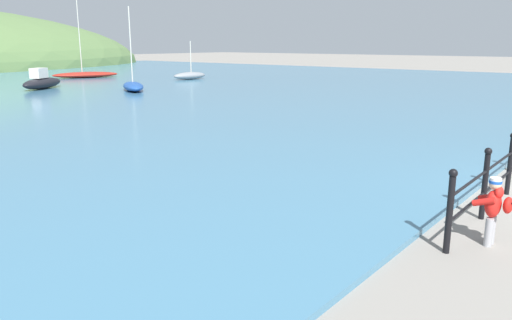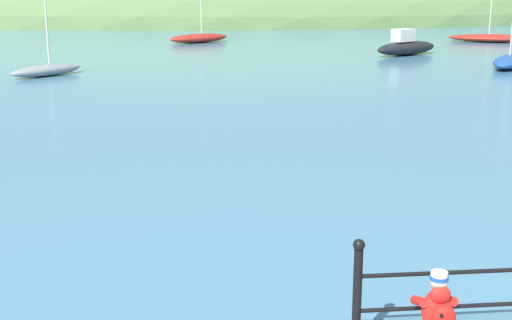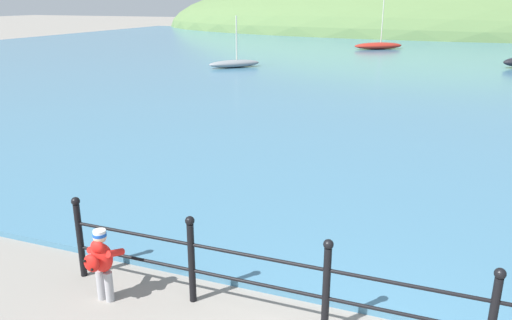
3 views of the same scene
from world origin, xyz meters
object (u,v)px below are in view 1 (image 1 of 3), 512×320
Objects in this scene: child_in_coat at (494,205)px; boat_red_dinghy at (133,86)px; boat_far_left at (86,74)px; boat_twin_mast at (190,76)px; boat_blue_hull at (42,82)px.

boat_red_dinghy is (11.08, 22.38, -0.24)m from child_in_coat.
child_in_coat is at bearing -114.55° from boat_far_left.
boat_twin_mast is at bearing 25.28° from boat_red_dinghy.
boat_blue_hull is at bearing 117.30° from boat_red_dinghy.
boat_far_left reaches higher than boat_red_dinghy.
boat_blue_hull is at bearing 73.17° from child_in_coat.
boat_blue_hull is (-7.29, -6.63, 0.16)m from boat_far_left.
boat_twin_mast is at bearing 53.51° from child_in_coat.
boat_twin_mast is (19.48, 26.35, -0.22)m from child_in_coat.
boat_red_dinghy is 12.75m from boat_far_left.
boat_far_left is at bearing 65.45° from child_in_coat.
boat_blue_hull is (-11.12, 1.30, 0.12)m from boat_twin_mast.
child_in_coat is 28.88m from boat_blue_hull.
boat_far_left is at bearing 68.97° from boat_red_dinghy.
boat_red_dinghy is 0.79× the size of boat_far_left.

